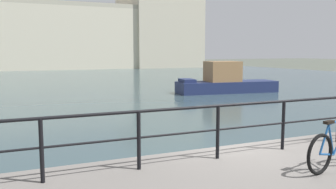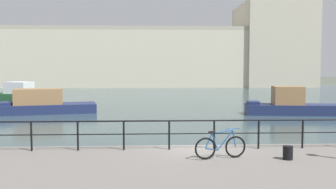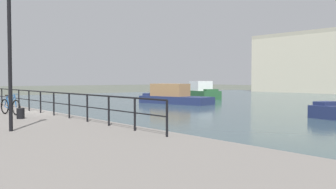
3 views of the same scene
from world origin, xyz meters
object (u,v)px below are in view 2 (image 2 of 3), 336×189
(moored_white_yacht, at_px, (19,95))
(moored_cabin_cruiser, at_px, (290,105))
(harbor_building, at_px, (191,56))
(moored_green_narrowboat, at_px, (44,104))
(mooring_bollard, at_px, (288,153))
(parked_bicycle, at_px, (220,147))

(moored_white_yacht, bearing_deg, moored_cabin_cruiser, -8.62)
(harbor_building, distance_m, moored_green_narrowboat, 45.51)
(moored_cabin_cruiser, bearing_deg, moored_green_narrowboat, 1.60)
(mooring_bollard, bearing_deg, parked_bicycle, 174.03)
(moored_green_narrowboat, relative_size, parked_bicycle, 4.60)
(moored_white_yacht, bearing_deg, moored_green_narrowboat, -45.92)
(moored_cabin_cruiser, bearing_deg, parked_bicycle, 69.83)
(moored_white_yacht, height_order, moored_green_narrowboat, moored_white_yacht)
(moored_cabin_cruiser, xyz_separation_m, moored_white_yacht, (-24.78, 10.49, 0.05))
(harbor_building, bearing_deg, moored_cabin_cruiser, -85.66)
(moored_cabin_cruiser, xyz_separation_m, mooring_bollard, (-6.65, -17.51, 0.26))
(harbor_building, xyz_separation_m, mooring_bollard, (-3.32, -61.43, -4.85))
(moored_white_yacht, height_order, parked_bicycle, moored_white_yacht)
(moored_white_yacht, xyz_separation_m, moored_green_narrowboat, (4.96, -8.68, -0.08))
(moored_white_yacht, distance_m, moored_green_narrowboat, 10.00)
(moored_cabin_cruiser, height_order, parked_bicycle, moored_cabin_cruiser)
(moored_green_narrowboat, relative_size, mooring_bollard, 18.25)
(moored_cabin_cruiser, relative_size, parked_bicycle, 4.28)
(harbor_building, distance_m, moored_cabin_cruiser, 44.34)
(harbor_building, xyz_separation_m, moored_green_narrowboat, (-16.49, -42.11, -5.13))
(moored_white_yacht, bearing_deg, harbor_building, 71.63)
(parked_bicycle, distance_m, mooring_bollard, 2.18)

